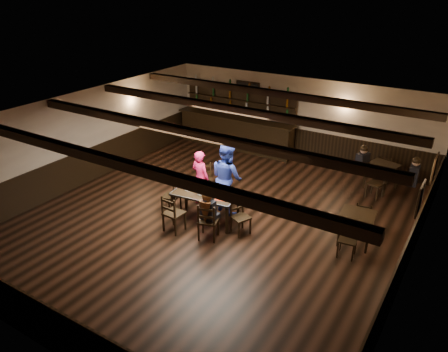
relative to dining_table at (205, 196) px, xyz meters
The scene contains 25 objects.
ground 0.72m from the dining_table, 36.31° to the left, with size 10.00×10.00×0.00m, color black.
room_shell 1.11m from the dining_table, 41.28° to the left, with size 9.02×10.02×2.71m.
dining_table is the anchor object (origin of this frame).
chair_near_left 0.96m from the dining_table, 112.48° to the right, with size 0.46×0.44×0.95m.
chair_near_right 0.92m from the dining_table, 53.09° to the right, with size 0.54×0.52×0.93m.
chair_end_left 0.94m from the dining_table, behind, with size 0.48×0.49×0.90m.
chair_end_right 0.99m from the dining_table, ahead, with size 0.50×0.51×0.84m.
chair_far_pushed 1.42m from the dining_table, 125.73° to the left, with size 0.59×0.59×0.93m.
woman_pink 0.91m from the dining_table, 132.26° to the left, with size 0.55×0.36×1.51m, color #FF1E65.
man_blue 0.80m from the dining_table, 77.72° to the left, with size 0.90×0.70×1.85m, color navy.
seated_person 0.86m from the dining_table, 52.00° to the right, with size 0.33×0.50×0.81m.
cake 0.48m from the dining_table, behind, with size 0.29×0.29×0.09m.
plate_stack_a 0.20m from the dining_table, 127.25° to the right, with size 0.18×0.18×0.17m, color white.
plate_stack_b 0.24m from the dining_table, 39.70° to the left, with size 0.15×0.15×0.18m, color white.
tea_light 0.16m from the dining_table, 82.23° to the left, with size 0.05×0.05×0.06m.
salt_shaker 0.35m from the dining_table, ahead, with size 0.04×0.04×0.10m, color silver.
pepper_shaker 0.45m from the dining_table, ahead, with size 0.03×0.03×0.08m, color #A5A8AD.
drink_glass 0.37m from the dining_table, 21.85° to the left, with size 0.08×0.08×0.12m, color silver.
menu_red 0.51m from the dining_table, ahead, with size 0.29×0.20×0.00m, color maroon.
menu_blue 0.53m from the dining_table, 16.24° to the left, with size 0.34×0.24×0.00m, color #0F254F.
bar_counter 5.25m from the dining_table, 111.89° to the left, with size 4.45×0.70×2.20m.
back_table_a 3.60m from the dining_table, 15.35° to the left, with size 0.82×0.82×0.75m.
back_table_b 5.26m from the dining_table, 51.84° to the left, with size 0.95×0.95×0.75m.
bg_patron_left 4.84m from the dining_table, 56.03° to the left, with size 0.35×0.44×0.79m.
bg_patron_right 5.65m from the dining_table, 43.03° to the left, with size 0.25×0.39×0.79m.
Camera 1 is at (5.21, -7.99, 5.57)m, focal length 35.00 mm.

